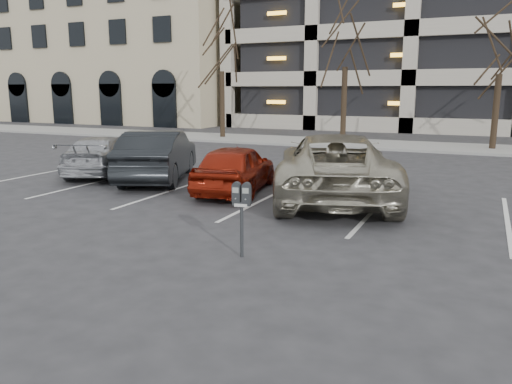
{
  "coord_description": "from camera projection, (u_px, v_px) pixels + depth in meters",
  "views": [
    {
      "loc": [
        3.58,
        -9.21,
        2.76
      ],
      "look_at": [
        -0.08,
        -1.18,
        0.94
      ],
      "focal_mm": 35.0,
      "sensor_mm": 36.0,
      "label": 1
    }
  ],
  "objects": [
    {
      "name": "parking_meter",
      "position": [
        242.0,
        201.0,
        8.19
      ],
      "size": [
        0.33,
        0.17,
        1.25
      ],
      "rotation": [
        0.0,
        0.0,
        0.15
      ],
      "color": "black",
      "rests_on": "ground"
    },
    {
      "name": "car_dark",
      "position": [
        158.0,
        155.0,
        15.33
      ],
      "size": [
        3.3,
        4.95,
        1.54
      ],
      "primitive_type": "imported",
      "rotation": [
        0.0,
        0.0,
        3.53
      ],
      "color": "black",
      "rests_on": "ground"
    },
    {
      "name": "tree_c",
      "position": [
        504.0,
        25.0,
        21.75
      ],
      "size": [
        3.36,
        3.36,
        7.65
      ],
      "color": "black",
      "rests_on": "ground"
    },
    {
      "name": "sidewalk",
      "position": [
        402.0,
        146.0,
        24.47
      ],
      "size": [
        80.0,
        4.0,
        0.12
      ],
      "primitive_type": "cube",
      "color": "gray",
      "rests_on": "ground"
    },
    {
      "name": "suv_silver",
      "position": [
        335.0,
        166.0,
        12.69
      ],
      "size": [
        4.53,
        6.61,
        1.69
      ],
      "rotation": [
        0.0,
        0.0,
        3.46
      ],
      "color": "#ABA591",
      "rests_on": "ground"
    },
    {
      "name": "office_building",
      "position": [
        123.0,
        38.0,
        46.75
      ],
      "size": [
        26.0,
        16.2,
        15.0
      ],
      "color": "tan",
      "rests_on": "ground"
    },
    {
      "name": "tree_b",
      "position": [
        347.0,
        18.0,
        24.45
      ],
      "size": [
        3.79,
        3.79,
        8.61
      ],
      "color": "black",
      "rests_on": "ground"
    },
    {
      "name": "car_red",
      "position": [
        236.0,
        168.0,
        13.59
      ],
      "size": [
        2.23,
        4.1,
        1.32
      ],
      "primitive_type": "imported",
      "rotation": [
        0.0,
        0.0,
        3.32
      ],
      "color": "maroon",
      "rests_on": "ground"
    },
    {
      "name": "ground",
      "position": [
        283.0,
        227.0,
        10.22
      ],
      "size": [
        140.0,
        140.0,
        0.0
      ],
      "primitive_type": "plane",
      "color": "#28282B",
      "rests_on": "ground"
    },
    {
      "name": "stall_lines",
      "position": [
        265.0,
        199.0,
        12.84
      ],
      "size": [
        16.9,
        5.2,
        0.0
      ],
      "color": "silver",
      "rests_on": "ground"
    },
    {
      "name": "tree_a",
      "position": [
        221.0,
        28.0,
        27.32
      ],
      "size": [
        3.68,
        3.68,
        8.37
      ],
      "color": "black",
      "rests_on": "ground"
    },
    {
      "name": "car_silver",
      "position": [
        105.0,
        155.0,
        16.46
      ],
      "size": [
        3.28,
        4.71,
        1.27
      ],
      "primitive_type": "imported",
      "rotation": [
        0.0,
        0.0,
        3.52
      ],
      "color": "#9EA1A6",
      "rests_on": "ground"
    }
  ]
}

